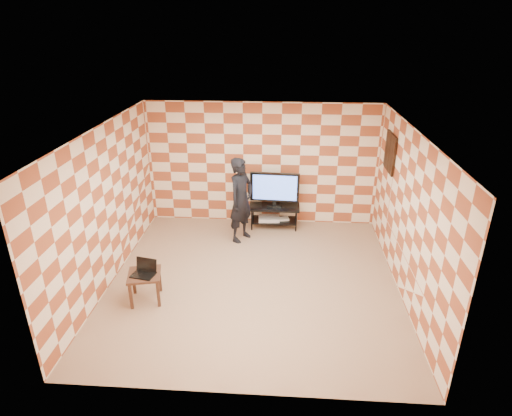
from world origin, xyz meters
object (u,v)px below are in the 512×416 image
Objects in this scene: tv_stand at (274,212)px; side_table at (145,278)px; person at (241,200)px; tv at (275,188)px.

tv_stand and side_table have the same top height.
tv_stand is at bearing -15.72° from person.
tv is 0.91m from person.
person is (-0.66, -0.62, 0.52)m from tv_stand.
tv_stand is 1.04m from person.
side_table is (-2.02, -2.85, -0.51)m from tv.
side_table is at bearing -125.30° from tv_stand.
tv is 0.60× the size of person.
person reaches higher than tv_stand.
tv_stand is 3.49m from side_table.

